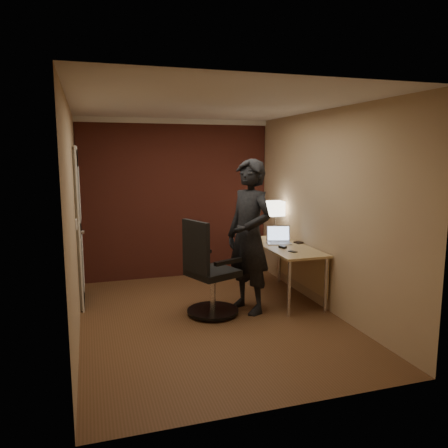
% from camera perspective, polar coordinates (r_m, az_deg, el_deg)
% --- Properties ---
extents(room, '(4.00, 4.00, 4.00)m').
position_cam_1_polar(room, '(6.51, -7.88, 3.82)').
color(room, brown).
rests_on(room, ground).
extents(desk, '(0.60, 1.50, 0.73)m').
position_cam_1_polar(desk, '(6.05, 8.49, -3.93)').
color(desk, '#D5B37B').
rests_on(desk, ground).
extents(desk_lamp, '(0.22, 0.22, 0.54)m').
position_cam_1_polar(desk_lamp, '(6.58, 6.74, 1.97)').
color(desk_lamp, silver).
rests_on(desk_lamp, desk).
extents(laptop, '(0.39, 0.34, 0.23)m').
position_cam_1_polar(laptop, '(6.15, 7.15, -1.86)').
color(laptop, silver).
rests_on(laptop, desk).
extents(mouse, '(0.09, 0.11, 0.03)m').
position_cam_1_polar(mouse, '(5.82, 7.67, -2.99)').
color(mouse, black).
rests_on(mouse, desk).
extents(phone, '(0.10, 0.13, 0.01)m').
position_cam_1_polar(phone, '(5.61, 8.97, -3.58)').
color(phone, black).
rests_on(phone, desk).
extents(wallet, '(0.11, 0.13, 0.02)m').
position_cam_1_polar(wallet, '(6.17, 9.70, -2.40)').
color(wallet, black).
rests_on(wallet, desk).
extents(office_chair, '(0.68, 0.74, 1.16)m').
position_cam_1_polar(office_chair, '(5.31, -2.12, -6.66)').
color(office_chair, black).
rests_on(office_chair, ground).
extents(person, '(0.68, 0.81, 1.90)m').
position_cam_1_polar(person, '(5.39, 3.31, -1.65)').
color(person, black).
rests_on(person, ground).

